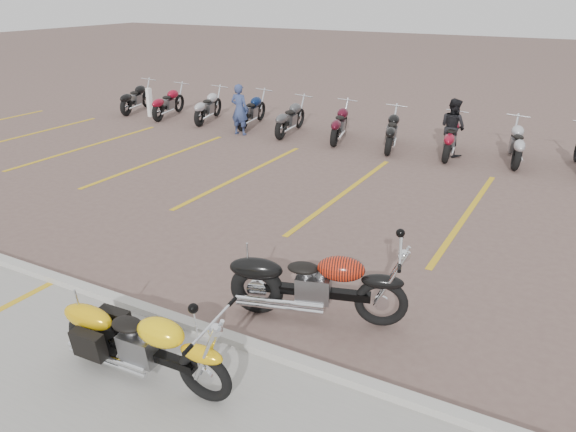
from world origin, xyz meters
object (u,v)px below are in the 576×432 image
(flame_cruiser, at_px, (313,287))
(person_a, at_px, (239,110))
(person_b, at_px, (453,127))
(yellow_cruiser, at_px, (143,344))
(bollard, at_px, (150,102))

(flame_cruiser, height_order, person_a, person_a)
(person_b, bearing_deg, flame_cruiser, 123.30)
(yellow_cruiser, relative_size, flame_cruiser, 0.97)
(flame_cruiser, relative_size, bollard, 2.40)
(bollard, bearing_deg, flame_cruiser, -39.15)
(person_a, bearing_deg, bollard, -11.55)
(person_b, relative_size, bollard, 1.55)
(flame_cruiser, xyz_separation_m, bollard, (-10.98, 8.94, -0.00))
(person_b, height_order, bollard, person_b)
(yellow_cruiser, bearing_deg, bollard, 129.11)
(flame_cruiser, bearing_deg, person_a, 112.27)
(person_a, distance_m, person_b, 6.39)
(yellow_cruiser, xyz_separation_m, flame_cruiser, (1.14, 2.11, 0.03))
(yellow_cruiser, height_order, person_b, person_b)
(flame_cruiser, relative_size, person_a, 1.54)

